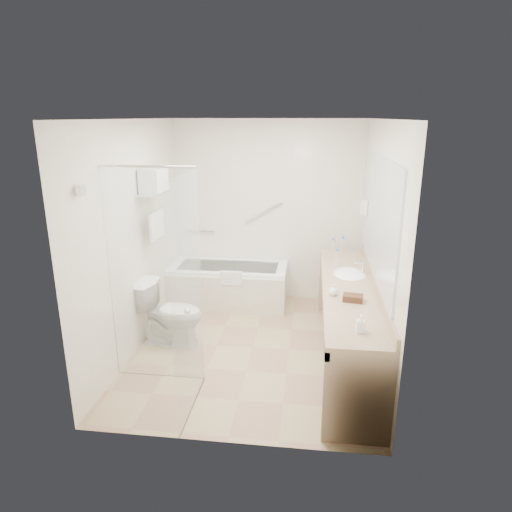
# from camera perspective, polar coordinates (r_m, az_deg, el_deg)

# --- Properties ---
(floor) EXTENTS (3.20, 3.20, 0.00)m
(floor) POSITION_cam_1_polar(r_m,az_deg,el_deg) (5.31, -0.41, -11.34)
(floor) COLOR tan
(floor) RESTS_ON ground
(ceiling) EXTENTS (2.60, 3.20, 0.10)m
(ceiling) POSITION_cam_1_polar(r_m,az_deg,el_deg) (4.67, -0.47, 16.76)
(ceiling) COLOR white
(ceiling) RESTS_ON wall_back
(wall_back) EXTENTS (2.60, 0.10, 2.50)m
(wall_back) POSITION_cam_1_polar(r_m,az_deg,el_deg) (6.39, 1.44, 5.55)
(wall_back) COLOR silver
(wall_back) RESTS_ON ground
(wall_front) EXTENTS (2.60, 0.10, 2.50)m
(wall_front) POSITION_cam_1_polar(r_m,az_deg,el_deg) (3.34, -4.02, -5.41)
(wall_front) COLOR silver
(wall_front) RESTS_ON ground
(wall_left) EXTENTS (0.10, 3.20, 2.50)m
(wall_left) POSITION_cam_1_polar(r_m,az_deg,el_deg) (5.17, -14.89, 2.20)
(wall_left) COLOR silver
(wall_left) RESTS_ON ground
(wall_right) EXTENTS (0.10, 3.20, 2.50)m
(wall_right) POSITION_cam_1_polar(r_m,az_deg,el_deg) (4.85, 14.98, 1.24)
(wall_right) COLOR silver
(wall_right) RESTS_ON ground
(bathtub) EXTENTS (1.60, 0.73, 0.59)m
(bathtub) POSITION_cam_1_polar(r_m,az_deg,el_deg) (6.38, -3.43, -3.60)
(bathtub) COLOR white
(bathtub) RESTS_ON floor
(grab_bar_short) EXTENTS (0.40, 0.03, 0.03)m
(grab_bar_short) POSITION_cam_1_polar(r_m,az_deg,el_deg) (6.57, -6.90, 3.08)
(grab_bar_short) COLOR silver
(grab_bar_short) RESTS_ON wall_back
(grab_bar_long) EXTENTS (0.53, 0.03, 0.33)m
(grab_bar_long) POSITION_cam_1_polar(r_m,az_deg,el_deg) (6.35, 0.95, 5.49)
(grab_bar_long) COLOR silver
(grab_bar_long) RESTS_ON wall_back
(shower_enclosure) EXTENTS (0.96, 0.91, 2.11)m
(shower_enclosure) POSITION_cam_1_polar(r_m,az_deg,el_deg) (4.17, -10.75, -3.74)
(shower_enclosure) COLOR silver
(shower_enclosure) RESTS_ON floor
(towel_shelf) EXTENTS (0.24, 0.55, 0.81)m
(towel_shelf) POSITION_cam_1_polar(r_m,az_deg,el_deg) (5.34, -12.62, 8.36)
(towel_shelf) COLOR silver
(towel_shelf) RESTS_ON wall_left
(vanity_counter) EXTENTS (0.55, 2.70, 0.95)m
(vanity_counter) POSITION_cam_1_polar(r_m,az_deg,el_deg) (4.88, 11.43, -6.02)
(vanity_counter) COLOR tan
(vanity_counter) RESTS_ON floor
(sink) EXTENTS (0.40, 0.52, 0.14)m
(sink) POSITION_cam_1_polar(r_m,az_deg,el_deg) (5.19, 11.59, -2.48)
(sink) COLOR white
(sink) RESTS_ON vanity_counter
(faucet) EXTENTS (0.03, 0.03, 0.14)m
(faucet) POSITION_cam_1_polar(r_m,az_deg,el_deg) (5.17, 13.26, -1.38)
(faucet) COLOR silver
(faucet) RESTS_ON vanity_counter
(mirror) EXTENTS (0.02, 2.00, 1.20)m
(mirror) POSITION_cam_1_polar(r_m,az_deg,el_deg) (4.63, 15.37, 4.31)
(mirror) COLOR #B1B6BE
(mirror) RESTS_ON wall_right
(hairdryer_unit) EXTENTS (0.08, 0.10, 0.18)m
(hairdryer_unit) POSITION_cam_1_polar(r_m,az_deg,el_deg) (5.82, 13.32, 5.96)
(hairdryer_unit) COLOR silver
(hairdryer_unit) RESTS_ON wall_right
(toilet) EXTENTS (0.79, 0.50, 0.74)m
(toilet) POSITION_cam_1_polar(r_m,az_deg,el_deg) (5.34, -10.64, -7.06)
(toilet) COLOR white
(toilet) RESTS_ON floor
(amenity_basket) EXTENTS (0.20, 0.15, 0.06)m
(amenity_basket) POSITION_cam_1_polar(r_m,az_deg,el_deg) (4.42, 12.01, -5.15)
(amenity_basket) COLOR #442518
(amenity_basket) RESTS_ON vanity_counter
(soap_bottle_a) EXTENTS (0.08, 0.15, 0.07)m
(soap_bottle_a) POSITION_cam_1_polar(r_m,az_deg,el_deg) (3.83, 12.91, -8.76)
(soap_bottle_a) COLOR silver
(soap_bottle_a) RESTS_ON vanity_counter
(soap_bottle_b) EXTENTS (0.13, 0.14, 0.09)m
(soap_bottle_b) POSITION_cam_1_polar(r_m,az_deg,el_deg) (4.52, 9.64, -4.33)
(soap_bottle_b) COLOR silver
(soap_bottle_b) RESTS_ON vanity_counter
(water_bottle_left) EXTENTS (0.06, 0.06, 0.19)m
(water_bottle_left) POSITION_cam_1_polar(r_m,az_deg,el_deg) (5.46, 10.07, -0.14)
(water_bottle_left) COLOR silver
(water_bottle_left) RESTS_ON vanity_counter
(water_bottle_mid) EXTENTS (0.06, 0.06, 0.21)m
(water_bottle_mid) POSITION_cam_1_polar(r_m,az_deg,el_deg) (5.96, 10.77, 1.37)
(water_bottle_mid) COLOR silver
(water_bottle_mid) RESTS_ON vanity_counter
(water_bottle_right) EXTENTS (0.05, 0.05, 0.17)m
(water_bottle_right) POSITION_cam_1_polar(r_m,az_deg,el_deg) (5.95, 9.60, 1.29)
(water_bottle_right) COLOR silver
(water_bottle_right) RESTS_ON vanity_counter
(drinking_glass_near) EXTENTS (0.08, 0.08, 0.09)m
(drinking_glass_near) POSITION_cam_1_polar(r_m,az_deg,el_deg) (5.15, 9.79, -1.68)
(drinking_glass_near) COLOR silver
(drinking_glass_near) RESTS_ON vanity_counter
(drinking_glass_far) EXTENTS (0.07, 0.07, 0.08)m
(drinking_glass_far) POSITION_cam_1_polar(r_m,az_deg,el_deg) (5.35, 10.02, -0.97)
(drinking_glass_far) COLOR silver
(drinking_glass_far) RESTS_ON vanity_counter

